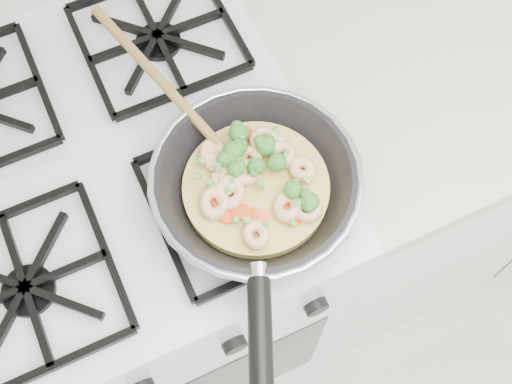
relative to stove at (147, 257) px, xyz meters
name	(u,v)px	position (x,y,z in m)	size (l,w,h in m)	color
stove	(147,257)	(0.00, 0.00, 0.00)	(0.60, 0.60, 0.92)	white
counter_right	(476,116)	(0.80, 0.00, -0.01)	(1.00, 0.60, 0.90)	white
skillet	(255,186)	(0.17, -0.16, 0.50)	(0.28, 0.62, 0.09)	black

